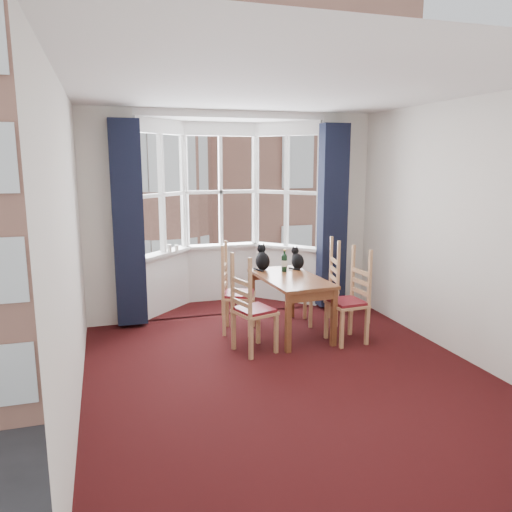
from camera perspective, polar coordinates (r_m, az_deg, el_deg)
name	(u,v)px	position (r m, az deg, el deg)	size (l,w,h in m)	color
floor	(290,377)	(5.19, 3.88, -13.58)	(4.50, 4.50, 0.00)	black
ceiling	(294,87)	(4.77, 4.33, 18.71)	(4.50, 4.50, 0.00)	white
wall_left	(70,251)	(4.48, -20.54, 0.57)	(4.50, 4.50, 0.00)	silver
wall_right	(466,231)	(5.81, 22.87, 2.63)	(4.50, 4.50, 0.00)	silver
wall_near	(443,303)	(2.85, 20.61, -5.09)	(4.00, 4.00, 0.00)	silver
wall_back_pier_left	(109,219)	(6.70, -16.47, 4.04)	(0.70, 0.12, 2.80)	silver
wall_back_pier_right	(341,212)	(7.49, 9.73, 5.01)	(0.70, 0.12, 2.80)	silver
bay_window	(225,212)	(7.40, -3.61, 5.08)	(2.76, 0.94, 2.80)	white
curtain_left	(128,224)	(6.53, -14.41, 3.54)	(0.38, 0.22, 2.60)	black
curtain_right	(332,217)	(7.24, 8.72, 4.44)	(0.38, 0.22, 2.60)	black
dining_table	(290,285)	(6.22, 3.96, -3.29)	(0.76, 1.32, 0.73)	brown
chair_left_near	(248,313)	(5.61, -0.94, -6.51)	(0.51, 0.52, 0.92)	tan
chair_left_far	(232,295)	(6.32, -2.79, -4.50)	(0.52, 0.53, 0.92)	tan
chair_right_near	(354,303)	(6.10, 11.09, -5.26)	(0.43, 0.45, 0.92)	tan
chair_right_far	(327,288)	(6.71, 8.16, -3.67)	(0.47, 0.49, 0.92)	tan
cat_left	(262,260)	(6.57, 0.75, -0.41)	(0.21, 0.27, 0.35)	black
cat_right	(297,260)	(6.64, 4.75, -0.47)	(0.19, 0.24, 0.31)	black
wine_bottle	(284,262)	(6.46, 3.25, -0.68)	(0.07, 0.07, 0.29)	black
candle_tall	(169,248)	(7.17, -9.86, 0.89)	(0.06, 0.06, 0.11)	white
candle_short	(177,248)	(7.21, -9.07, 0.91)	(0.06, 0.06, 0.09)	white
street	(132,273)	(37.59, -14.00, -1.92)	(80.00, 80.00, 0.00)	#333335
tenement_building	(151,176)	(18.50, -11.86, 8.99)	(18.40, 7.80, 15.20)	#A16653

